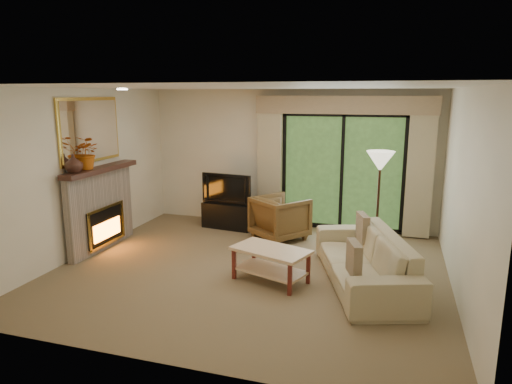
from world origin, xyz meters
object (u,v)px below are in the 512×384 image
(armchair, at_px, (280,218))
(coffee_table, at_px, (271,265))
(media_console, at_px, (229,215))
(sofa, at_px, (364,259))

(armchair, xyz_separation_m, coffee_table, (0.34, -1.86, -0.15))
(media_console, bearing_deg, armchair, -12.78)
(media_console, height_order, armchair, armchair)
(media_console, distance_m, armchair, 1.18)
(media_console, distance_m, sofa, 3.29)
(armchair, relative_size, coffee_table, 0.81)
(media_console, height_order, sofa, sofa)
(media_console, xyz_separation_m, coffee_table, (1.45, -2.25, -0.01))
(armchair, distance_m, sofa, 2.19)
(sofa, bearing_deg, media_console, -144.77)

